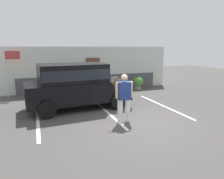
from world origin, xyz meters
TOP-DOWN VIEW (x-y plane):
  - ground_plane at (0.00, 0.00)m, footprint 40.00×40.00m
  - parking_stripe_0 at (-3.45, 1.50)m, footprint 0.12×4.40m
  - parking_stripe_1 at (-0.59, 1.50)m, footprint 0.12×4.40m
  - parking_stripe_2 at (2.26, 1.50)m, footprint 0.12×4.40m
  - house_frontage at (0.00, 6.54)m, footprint 10.88×0.40m
  - parked_suv at (-1.72, 2.56)m, footprint 4.73×2.44m
  - tennis_player_man at (-0.39, 0.14)m, footprint 0.80×0.31m
  - potted_plant_by_porch at (2.97, 5.52)m, footprint 0.66×0.66m
  - flag_pole at (-4.73, 5.92)m, footprint 0.80×0.05m

SIDE VIEW (x-z plane):
  - ground_plane at x=0.00m, z-range 0.00..0.00m
  - parking_stripe_0 at x=-3.45m, z-range 0.00..0.01m
  - parking_stripe_1 at x=-0.59m, z-range 0.00..0.01m
  - parking_stripe_2 at x=2.26m, z-range 0.00..0.01m
  - potted_plant_by_porch at x=2.97m, z-range 0.05..0.91m
  - tennis_player_man at x=-0.39m, z-range 0.04..1.84m
  - parked_suv at x=-1.72m, z-range 0.12..2.17m
  - house_frontage at x=0.00m, z-range -0.08..2.73m
  - flag_pole at x=-4.73m, z-range 0.53..3.15m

